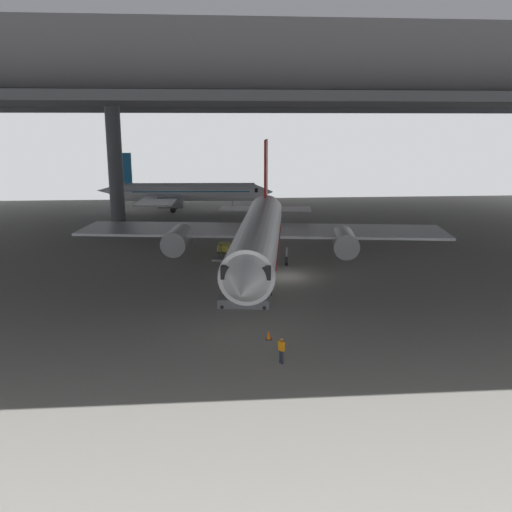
{
  "coord_description": "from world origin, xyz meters",
  "views": [
    {
      "loc": [
        -6.6,
        -48.17,
        13.61
      ],
      "look_at": [
        -2.89,
        -2.55,
        2.62
      ],
      "focal_mm": 38.66,
      "sensor_mm": 36.0,
      "label": 1
    }
  ],
  "objects_px": {
    "crew_worker_near_nose": "(281,349)",
    "traffic_cone_orange": "(269,335)",
    "crew_worker_by_stairs": "(271,284)",
    "baggage_tug": "(224,247)",
    "airplane_main": "(259,234)",
    "airplane_distant": "(184,192)",
    "boarding_stairs": "(243,297)"
  },
  "relations": [
    {
      "from": "boarding_stairs",
      "to": "crew_worker_by_stairs",
      "type": "bearing_deg",
      "value": 47.33
    },
    {
      "from": "airplane_main",
      "to": "baggage_tug",
      "type": "distance_m",
      "value": 9.43
    },
    {
      "from": "airplane_distant",
      "to": "traffic_cone_orange",
      "type": "bearing_deg",
      "value": -81.8
    },
    {
      "from": "boarding_stairs",
      "to": "airplane_distant",
      "type": "bearing_deg",
      "value": 97.87
    },
    {
      "from": "crew_worker_near_nose",
      "to": "crew_worker_by_stairs",
      "type": "xyz_separation_m",
      "value": [
        0.84,
        13.19,
        -0.01
      ]
    },
    {
      "from": "boarding_stairs",
      "to": "traffic_cone_orange",
      "type": "bearing_deg",
      "value": -79.43
    },
    {
      "from": "crew_worker_near_nose",
      "to": "traffic_cone_orange",
      "type": "height_order",
      "value": "crew_worker_near_nose"
    },
    {
      "from": "crew_worker_near_nose",
      "to": "airplane_distant",
      "type": "relative_size",
      "value": 0.06
    },
    {
      "from": "traffic_cone_orange",
      "to": "baggage_tug",
      "type": "relative_size",
      "value": 0.26
    },
    {
      "from": "crew_worker_near_nose",
      "to": "crew_worker_by_stairs",
      "type": "bearing_deg",
      "value": 86.34
    },
    {
      "from": "crew_worker_near_nose",
      "to": "crew_worker_by_stairs",
      "type": "relative_size",
      "value": 1.01
    },
    {
      "from": "crew_worker_near_nose",
      "to": "baggage_tug",
      "type": "xyz_separation_m",
      "value": [
        -2.62,
        29.24,
        -0.39
      ]
    },
    {
      "from": "crew_worker_by_stairs",
      "to": "airplane_distant",
      "type": "height_order",
      "value": "airplane_distant"
    },
    {
      "from": "crew_worker_near_nose",
      "to": "boarding_stairs",
      "type": "bearing_deg",
      "value": 98.75
    },
    {
      "from": "crew_worker_near_nose",
      "to": "baggage_tug",
      "type": "height_order",
      "value": "crew_worker_near_nose"
    },
    {
      "from": "crew_worker_near_nose",
      "to": "traffic_cone_orange",
      "type": "distance_m",
      "value": 3.79
    },
    {
      "from": "crew_worker_near_nose",
      "to": "traffic_cone_orange",
      "type": "relative_size",
      "value": 2.7
    },
    {
      "from": "airplane_main",
      "to": "airplane_distant",
      "type": "relative_size",
      "value": 1.35
    },
    {
      "from": "airplane_main",
      "to": "baggage_tug",
      "type": "bearing_deg",
      "value": 110.62
    },
    {
      "from": "airplane_main",
      "to": "baggage_tug",
      "type": "relative_size",
      "value": 16.22
    },
    {
      "from": "boarding_stairs",
      "to": "airplane_distant",
      "type": "relative_size",
      "value": 0.17
    },
    {
      "from": "crew_worker_near_nose",
      "to": "airplane_distant",
      "type": "bearing_deg",
      "value": 98.03
    },
    {
      "from": "baggage_tug",
      "to": "airplane_main",
      "type": "bearing_deg",
      "value": -69.38
    },
    {
      "from": "crew_worker_by_stairs",
      "to": "baggage_tug",
      "type": "relative_size",
      "value": 0.68
    },
    {
      "from": "boarding_stairs",
      "to": "crew_worker_by_stairs",
      "type": "distance_m",
      "value": 3.64
    },
    {
      "from": "boarding_stairs",
      "to": "baggage_tug",
      "type": "relative_size",
      "value": 2.02
    },
    {
      "from": "traffic_cone_orange",
      "to": "boarding_stairs",
      "type": "bearing_deg",
      "value": 100.57
    },
    {
      "from": "crew_worker_near_nose",
      "to": "airplane_distant",
      "type": "height_order",
      "value": "airplane_distant"
    },
    {
      "from": "boarding_stairs",
      "to": "traffic_cone_orange",
      "type": "xyz_separation_m",
      "value": [
        1.27,
        -6.8,
        -0.45
      ]
    },
    {
      "from": "crew_worker_by_stairs",
      "to": "baggage_tug",
      "type": "xyz_separation_m",
      "value": [
        -3.46,
        16.06,
        -0.38
      ]
    },
    {
      "from": "baggage_tug",
      "to": "boarding_stairs",
      "type": "bearing_deg",
      "value": -86.95
    },
    {
      "from": "airplane_main",
      "to": "airplane_distant",
      "type": "distance_m",
      "value": 39.02
    }
  ]
}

